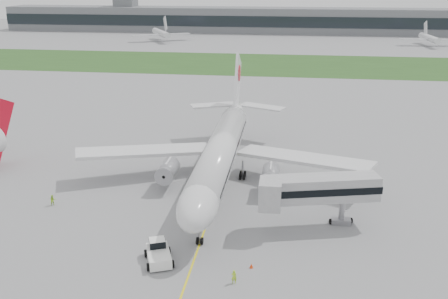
# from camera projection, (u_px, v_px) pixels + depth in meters

# --- Properties ---
(ground) EXTENTS (600.00, 600.00, 0.00)m
(ground) POSITION_uv_depth(u_px,v_px,m) (217.00, 195.00, 76.52)
(ground) COLOR #969799
(ground) RESTS_ON ground
(apron_markings) EXTENTS (70.00, 70.00, 0.04)m
(apron_markings) POSITION_uv_depth(u_px,v_px,m) (212.00, 209.00, 71.85)
(apron_markings) COLOR yellow
(apron_markings) RESTS_ON ground
(grass_strip) EXTENTS (600.00, 50.00, 0.02)m
(grass_strip) POSITION_uv_depth(u_px,v_px,m) (264.00, 64.00, 188.74)
(grass_strip) COLOR #284C1C
(grass_strip) RESTS_ON ground
(terminal_building) EXTENTS (320.00, 22.30, 14.00)m
(terminal_building) POSITION_uv_depth(u_px,v_px,m) (275.00, 20.00, 289.17)
(terminal_building) COLOR slate
(terminal_building) RESTS_ON ground
(control_tower) EXTENTS (12.00, 12.00, 56.00)m
(control_tower) POSITION_uv_depth(u_px,v_px,m) (127.00, 30.00, 304.83)
(control_tower) COLOR slate
(control_tower) RESTS_ON ground
(airliner) EXTENTS (48.13, 53.95, 17.88)m
(airliner) POSITION_uv_depth(u_px,v_px,m) (222.00, 150.00, 79.21)
(airliner) COLOR silver
(airliner) RESTS_ON ground
(pushback_tug) EXTENTS (4.34, 5.20, 2.34)m
(pushback_tug) POSITION_uv_depth(u_px,v_px,m) (158.00, 252.00, 58.54)
(pushback_tug) COLOR white
(pushback_tug) RESTS_ON ground
(jet_bridge) EXTENTS (15.76, 8.05, 7.43)m
(jet_bridge) POSITION_uv_depth(u_px,v_px,m) (314.00, 190.00, 64.79)
(jet_bridge) COLOR #B1B1B4
(jet_bridge) RESTS_ON ground
(safety_cone_left) EXTENTS (0.37, 0.37, 0.51)m
(safety_cone_left) POSITION_uv_depth(u_px,v_px,m) (166.00, 258.00, 58.85)
(safety_cone_left) COLOR red
(safety_cone_left) RESTS_ON ground
(safety_cone_right) EXTENTS (0.42, 0.42, 0.58)m
(safety_cone_right) POSITION_uv_depth(u_px,v_px,m) (251.00, 266.00, 57.32)
(safety_cone_right) COLOR red
(safety_cone_right) RESTS_ON ground
(ground_crew_near) EXTENTS (0.62, 0.43, 1.64)m
(ground_crew_near) POSITION_uv_depth(u_px,v_px,m) (234.00, 277.00, 54.29)
(ground_crew_near) COLOR #A8DD24
(ground_crew_near) RESTS_ON ground
(ground_crew_far) EXTENTS (1.00, 0.98, 1.63)m
(ground_crew_far) POSITION_uv_depth(u_px,v_px,m) (53.00, 200.00, 72.72)
(ground_crew_far) COLOR #96D122
(ground_crew_far) RESTS_ON ground
(distant_aircraft_left) EXTENTS (38.83, 37.42, 11.42)m
(distant_aircraft_left) POSITION_uv_depth(u_px,v_px,m) (161.00, 41.00, 253.76)
(distant_aircraft_left) COLOR silver
(distant_aircraft_left) RESTS_ON ground
(distant_aircraft_right) EXTENTS (28.99, 26.05, 10.41)m
(distant_aircraft_right) POSITION_uv_depth(u_px,v_px,m) (428.00, 46.00, 237.04)
(distant_aircraft_right) COLOR silver
(distant_aircraft_right) RESTS_ON ground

